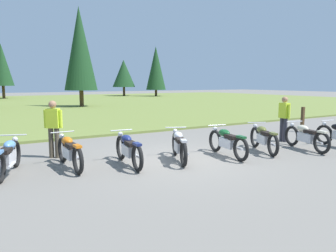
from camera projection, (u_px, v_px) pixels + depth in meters
name	position (u px, v px, depth m)	size (l,w,h in m)	color
ground_plane	(179.00, 160.00, 9.21)	(140.00, 140.00, 0.00)	slate
grass_moorland	(31.00, 104.00, 31.99)	(80.00, 44.00, 0.10)	olive
forest_treeline	(5.00, 64.00, 38.42)	(41.84, 27.89, 8.63)	#47331E
motorcycle_sky_blue	(8.00, 156.00, 7.69)	(0.89, 2.02, 0.88)	black
motorcycle_orange	(69.00, 151.00, 8.27)	(0.62, 2.10, 0.88)	black
motorcycle_navy	(128.00, 149.00, 8.56)	(0.62, 2.10, 0.88)	black
motorcycle_silver	(179.00, 145.00, 9.07)	(0.99, 1.97, 0.88)	black
motorcycle_british_green	(227.00, 142.00, 9.61)	(0.62, 2.09, 0.88)	black
motorcycle_olive	(263.00, 138.00, 10.26)	(1.02, 1.95, 0.88)	black
motorcycle_cream	(306.00, 136.00, 10.55)	(0.75, 2.06, 0.88)	black
rider_in_hivis_vest	(284.00, 116.00, 11.95)	(0.26, 0.55, 1.67)	#2D2D38
rider_near_row_end	(53.00, 126.00, 9.33)	(0.46, 0.39, 1.67)	#4C4233
trail_marker_post	(303.00, 119.00, 14.42)	(0.12, 0.12, 1.11)	#47331E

